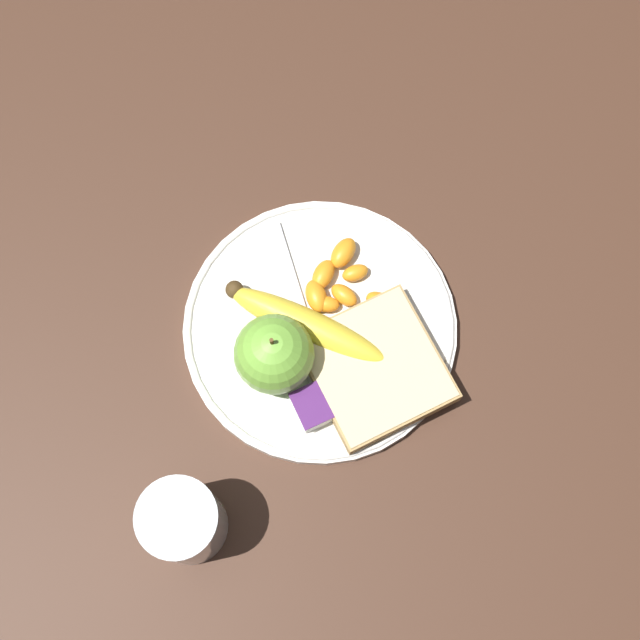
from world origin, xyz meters
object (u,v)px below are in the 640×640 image
Objects in this scene: apple at (274,354)px; fork at (304,322)px; juice_glass at (184,522)px; banana at (304,322)px; jam_packet at (312,407)px; bread_slice at (375,368)px; plate at (320,327)px.

apple is 0.46× the size of fork.
juice_glass is 0.22m from banana.
juice_glass is 2.27× the size of jam_packet.
banana is 3.90× the size of jam_packet.
juice_glass is 0.69× the size of bread_slice.
apple is 0.05m from banana.
banana is at bearing 31.36° from bread_slice.
jam_packet is (-0.08, 0.03, -0.01)m from banana.
apple is (-0.02, 0.06, 0.04)m from plate.
banana is 1.19× the size of bread_slice.
jam_packet is (-0.06, -0.01, -0.03)m from apple.
apple is at bearing 119.09° from banana.
apple is at bearing 61.01° from bread_slice.
juice_glass is 1.04× the size of apple.
bread_slice reaches higher than plate.
banana is (0.02, -0.04, -0.02)m from apple.
apple is 0.10m from bread_slice.
bread_slice is 0.69× the size of fork.
jam_packet is (0.05, -0.15, -0.02)m from juice_glass.
bread_slice is 3.28× the size of jam_packet.
plate is 0.07m from bread_slice.
apple is 0.06m from fork.
apple reaches higher than fork.
juice_glass reaches higher than fork.
banana is at bearing -60.91° from apple.
banana is at bearing -8.87° from fork.
apple is 2.18× the size of jam_packet.
plate is at bearing 24.20° from bread_slice.
jam_packet is at bearing -11.42° from fork.
bread_slice is at bearing -148.64° from banana.
fork is at bearing 51.41° from plate.
jam_packet is at bearing 97.08° from bread_slice.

